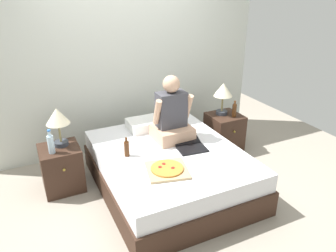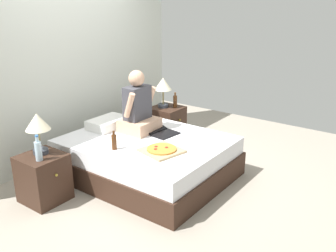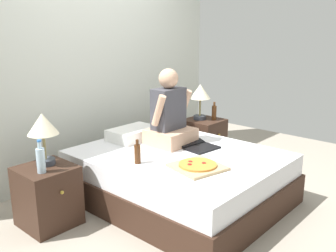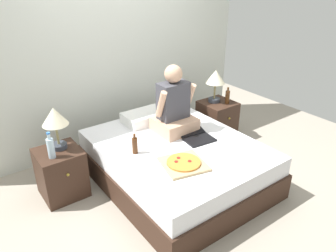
% 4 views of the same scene
% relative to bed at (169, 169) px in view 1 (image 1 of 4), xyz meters
% --- Properties ---
extents(ground_plane, '(5.89, 5.89, 0.00)m').
position_rel_bed_xyz_m(ground_plane, '(0.00, 0.00, -0.24)').
color(ground_plane, '#9E9384').
extents(wall_back, '(3.89, 0.12, 2.50)m').
position_rel_bed_xyz_m(wall_back, '(0.00, 1.31, 1.01)').
color(wall_back, silver).
rests_on(wall_back, ground).
extents(bed, '(1.55, 1.91, 0.49)m').
position_rel_bed_xyz_m(bed, '(0.00, 0.00, 0.00)').
color(bed, '#382319').
rests_on(bed, ground).
extents(nightstand_left, '(0.44, 0.47, 0.53)m').
position_rel_bed_xyz_m(nightstand_left, '(-1.12, 0.53, 0.02)').
color(nightstand_left, '#382319').
rests_on(nightstand_left, ground).
extents(lamp_on_left_nightstand, '(0.26, 0.26, 0.45)m').
position_rel_bed_xyz_m(lamp_on_left_nightstand, '(-1.08, 0.58, 0.61)').
color(lamp_on_left_nightstand, '#333842').
rests_on(lamp_on_left_nightstand, nightstand_left).
extents(water_bottle, '(0.07, 0.07, 0.28)m').
position_rel_bed_xyz_m(water_bottle, '(-1.20, 0.44, 0.40)').
color(water_bottle, silver).
rests_on(water_bottle, nightstand_left).
extents(nightstand_right, '(0.44, 0.47, 0.53)m').
position_rel_bed_xyz_m(nightstand_right, '(1.12, 0.53, 0.02)').
color(nightstand_right, '#382319').
rests_on(nightstand_right, ground).
extents(lamp_on_right_nightstand, '(0.26, 0.26, 0.45)m').
position_rel_bed_xyz_m(lamp_on_right_nightstand, '(1.09, 0.58, 0.61)').
color(lamp_on_right_nightstand, '#333842').
rests_on(lamp_on_right_nightstand, nightstand_right).
extents(beer_bottle, '(0.06, 0.06, 0.23)m').
position_rel_bed_xyz_m(beer_bottle, '(1.19, 0.43, 0.38)').
color(beer_bottle, '#512D14').
rests_on(beer_bottle, nightstand_right).
extents(pillow, '(0.52, 0.34, 0.12)m').
position_rel_bed_xyz_m(pillow, '(0.02, 0.67, 0.31)').
color(pillow, white).
rests_on(pillow, bed).
extents(person_seated, '(0.47, 0.40, 0.78)m').
position_rel_bed_xyz_m(person_seated, '(0.16, 0.26, 0.54)').
color(person_seated, tan).
rests_on(person_seated, bed).
extents(laptop, '(0.36, 0.45, 0.07)m').
position_rel_bed_xyz_m(laptop, '(0.25, -0.03, 0.27)').
color(laptop, black).
rests_on(laptop, bed).
extents(pizza_box, '(0.48, 0.48, 0.05)m').
position_rel_bed_xyz_m(pizza_box, '(-0.21, -0.39, 0.27)').
color(pizza_box, tan).
rests_on(pizza_box, bed).
extents(beer_bottle_on_bed, '(0.06, 0.06, 0.22)m').
position_rel_bed_xyz_m(beer_bottle_on_bed, '(-0.47, 0.09, 0.34)').
color(beer_bottle_on_bed, '#4C2811').
rests_on(beer_bottle_on_bed, bed).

